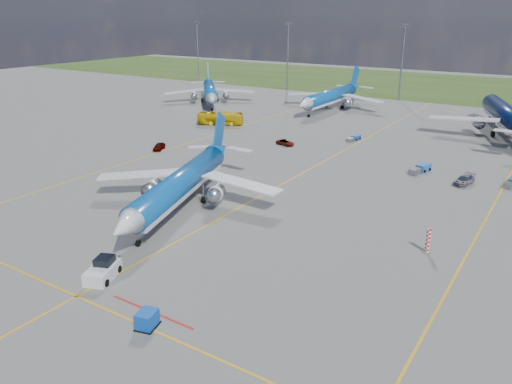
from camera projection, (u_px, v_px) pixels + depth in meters
The scene contains 18 objects.
ground at pixel (205, 226), 64.15m from camera, with size 400.00×400.00×0.00m, color #5C5C59.
grass_strip at pixel (460, 87), 182.71m from camera, with size 400.00×80.00×0.01m, color #2D4719.
taxiway_lines at pixel (306, 172), 85.96m from camera, with size 60.25×160.00×0.02m.
floodlight_masts at pixel (472, 62), 141.73m from camera, with size 202.20×0.50×22.70m.
warning_post at pixel (428, 240), 56.71m from camera, with size 0.50×0.50×3.00m, color red.
bg_jet_nw at pixel (210, 103), 151.21m from camera, with size 29.67×38.94×10.20m, color #0B4D9E, non-canonical shape.
bg_jet_nnw at pixel (330, 109), 141.33m from camera, with size 30.86×40.51×10.61m, color #0B4D9E, non-canonical shape.
bg_jet_n at pixel (503, 134), 112.55m from camera, with size 35.94×47.17×12.36m, color #081643, non-canonical shape.
main_airliner at pixel (182, 207), 70.53m from camera, with size 29.79×39.09×10.24m, color #0B4D9E, non-canonical shape.
pushback_tug at pixel (103, 270), 51.52m from camera, with size 3.79×6.20×2.09m.
uld_container at pixel (147, 319), 43.46m from camera, with size 1.49×1.86×1.49m, color #0C45AF.
apron_bus at pixel (220, 118), 121.63m from camera, with size 2.61×11.15×3.11m, color #DEB90D.
service_car_a at pixel (159, 146), 99.67m from camera, with size 1.63×4.06×1.38m, color #999999.
service_car_b at pixel (285, 143), 103.06m from camera, with size 1.87×4.06×1.13m, color #999999.
service_car_c at pixel (464, 180), 79.63m from camera, with size 1.98×4.88×1.42m, color #999999.
baggage_tug_w at pixel (420, 169), 85.82m from camera, with size 2.66×5.42×1.18m.
baggage_tug_c at pixel (354, 138), 106.99m from camera, with size 1.81×4.46×0.97m.
baggage_tug_e at pixel (512, 183), 79.07m from camera, with size 1.88×4.60×1.00m.
Camera 1 is at (37.41, -45.88, 25.96)m, focal length 35.00 mm.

